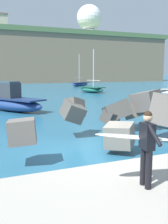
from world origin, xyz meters
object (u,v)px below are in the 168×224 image
Objects in this scene: boat_mid_centre at (92,89)px; radar_dome at (89,20)px; boat_near_centre at (80,84)px; surfer_with_board at (143,142)px; boat_near_left at (12,102)px.

radar_dome is (21.22, 48.69, 19.33)m from boat_mid_centre.
boat_near_centre is 16.00m from boat_mid_centre.
boat_mid_centre is at bearing -106.26° from boat_near_centre.
radar_dome reaches higher than boat_near_centre.
boat_near_centre reaches higher than boat_mid_centre.
boat_mid_centre reaches higher than surfer_with_board.
surfer_with_board is 85.81m from radar_dome.
boat_near_centre is at bearing 69.73° from surfer_with_board.
boat_near_centre is (17.14, 28.78, -0.24)m from boat_near_left.
radar_dome is (16.74, 33.33, 19.34)m from boat_near_centre.
boat_near_left is (-0.98, 14.95, -0.58)m from surfer_with_board.
boat_near_centre is 1.07× the size of boat_mid_centre.
boat_near_left is 33.50m from boat_near_centre.
boat_near_left is at bearing -120.77° from boat_near_centre.
radar_dome reaches higher than boat_near_left.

